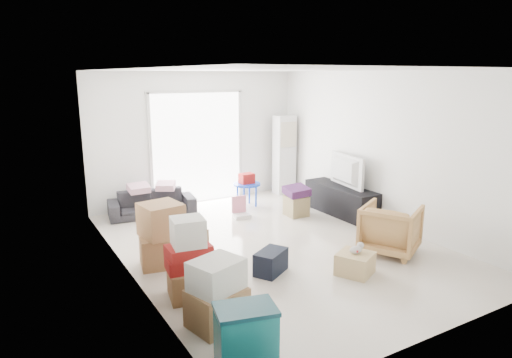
{
  "coord_description": "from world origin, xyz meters",
  "views": [
    {
      "loc": [
        -3.68,
        -5.71,
        2.63
      ],
      "look_at": [
        -0.22,
        0.2,
        1.06
      ],
      "focal_mm": 32.0,
      "sensor_mm": 36.0,
      "label": 1
    }
  ],
  "objects_px": {
    "tv_console": "(341,200)",
    "storage_bins": "(246,339)",
    "ac_tower": "(284,155)",
    "ottoman": "(296,206)",
    "kids_table": "(247,183)",
    "wood_crate": "(355,264)",
    "television": "(342,183)",
    "sofa": "(152,199)",
    "armchair": "(391,227)"
  },
  "relations": [
    {
      "from": "kids_table",
      "to": "storage_bins",
      "type": "bearing_deg",
      "value": -119.27
    },
    {
      "from": "armchair",
      "to": "wood_crate",
      "type": "height_order",
      "value": "armchair"
    },
    {
      "from": "ottoman",
      "to": "kids_table",
      "type": "xyz_separation_m",
      "value": [
        -0.5,
        1.04,
        0.3
      ]
    },
    {
      "from": "armchair",
      "to": "storage_bins",
      "type": "bearing_deg",
      "value": 84.34
    },
    {
      "from": "ottoman",
      "to": "wood_crate",
      "type": "relative_size",
      "value": 0.87
    },
    {
      "from": "ac_tower",
      "to": "ottoman",
      "type": "xyz_separation_m",
      "value": [
        -0.75,
        -1.55,
        -0.69
      ]
    },
    {
      "from": "storage_bins",
      "to": "wood_crate",
      "type": "xyz_separation_m",
      "value": [
        2.27,
        1.05,
        -0.17
      ]
    },
    {
      "from": "ottoman",
      "to": "kids_table",
      "type": "distance_m",
      "value": 1.2
    },
    {
      "from": "ottoman",
      "to": "sofa",
      "type": "bearing_deg",
      "value": 149.5
    },
    {
      "from": "ac_tower",
      "to": "tv_console",
      "type": "distance_m",
      "value": 1.99
    },
    {
      "from": "ac_tower",
      "to": "television",
      "type": "relative_size",
      "value": 1.66
    },
    {
      "from": "sofa",
      "to": "ac_tower",
      "type": "bearing_deg",
      "value": 11.66
    },
    {
      "from": "television",
      "to": "armchair",
      "type": "xyz_separation_m",
      "value": [
        -0.65,
        -1.88,
        -0.21
      ]
    },
    {
      "from": "sofa",
      "to": "armchair",
      "type": "distance_m",
      "value": 4.41
    },
    {
      "from": "wood_crate",
      "to": "sofa",
      "type": "bearing_deg",
      "value": 111.33
    },
    {
      "from": "sofa",
      "to": "wood_crate",
      "type": "bearing_deg",
      "value": -59.77
    },
    {
      "from": "television",
      "to": "storage_bins",
      "type": "height_order",
      "value": "television"
    },
    {
      "from": "ac_tower",
      "to": "storage_bins",
      "type": "relative_size",
      "value": 2.8
    },
    {
      "from": "television",
      "to": "armchair",
      "type": "height_order",
      "value": "armchair"
    },
    {
      "from": "ac_tower",
      "to": "kids_table",
      "type": "height_order",
      "value": "ac_tower"
    },
    {
      "from": "kids_table",
      "to": "television",
      "type": "bearing_deg",
      "value": -46.99
    },
    {
      "from": "television",
      "to": "sofa",
      "type": "distance_m",
      "value": 3.63
    },
    {
      "from": "television",
      "to": "wood_crate",
      "type": "bearing_deg",
      "value": 151.74
    },
    {
      "from": "tv_console",
      "to": "storage_bins",
      "type": "bearing_deg",
      "value": -140.2
    },
    {
      "from": "tv_console",
      "to": "sofa",
      "type": "relative_size",
      "value": 1.03
    },
    {
      "from": "ac_tower",
      "to": "ottoman",
      "type": "bearing_deg",
      "value": -115.83
    },
    {
      "from": "tv_console",
      "to": "ottoman",
      "type": "xyz_separation_m",
      "value": [
        -0.8,
        0.35,
        -0.08
      ]
    },
    {
      "from": "tv_console",
      "to": "wood_crate",
      "type": "height_order",
      "value": "tv_console"
    },
    {
      "from": "storage_bins",
      "to": "ottoman",
      "type": "xyz_separation_m",
      "value": [
        3.1,
        3.6,
        -0.12
      ]
    },
    {
      "from": "tv_console",
      "to": "storage_bins",
      "type": "xyz_separation_m",
      "value": [
        -3.9,
        -3.25,
        0.04
      ]
    },
    {
      "from": "armchair",
      "to": "ottoman",
      "type": "xyz_separation_m",
      "value": [
        -0.15,
        2.23,
        -0.22
      ]
    },
    {
      "from": "sofa",
      "to": "ottoman",
      "type": "xyz_separation_m",
      "value": [
        2.37,
        -1.4,
        -0.12
      ]
    },
    {
      "from": "television",
      "to": "sofa",
      "type": "bearing_deg",
      "value": 69.46
    },
    {
      "from": "ac_tower",
      "to": "storage_bins",
      "type": "height_order",
      "value": "ac_tower"
    },
    {
      "from": "ottoman",
      "to": "kids_table",
      "type": "bearing_deg",
      "value": 115.61
    },
    {
      "from": "television",
      "to": "ottoman",
      "type": "height_order",
      "value": "television"
    },
    {
      "from": "kids_table",
      "to": "wood_crate",
      "type": "xyz_separation_m",
      "value": [
        -0.33,
        -3.59,
        -0.34
      ]
    },
    {
      "from": "tv_console",
      "to": "sofa",
      "type": "bearing_deg",
      "value": 151.16
    },
    {
      "from": "storage_bins",
      "to": "kids_table",
      "type": "distance_m",
      "value": 5.32
    },
    {
      "from": "storage_bins",
      "to": "sofa",
      "type": "bearing_deg",
      "value": 81.65
    },
    {
      "from": "television",
      "to": "storage_bins",
      "type": "bearing_deg",
      "value": 138.1
    },
    {
      "from": "ac_tower",
      "to": "sofa",
      "type": "relative_size",
      "value": 1.09
    },
    {
      "from": "ac_tower",
      "to": "armchair",
      "type": "height_order",
      "value": "ac_tower"
    },
    {
      "from": "armchair",
      "to": "ottoman",
      "type": "bearing_deg",
      "value": -24.68
    },
    {
      "from": "armchair",
      "to": "ottoman",
      "type": "distance_m",
      "value": 2.24
    },
    {
      "from": "tv_console",
      "to": "armchair",
      "type": "height_order",
      "value": "armchair"
    },
    {
      "from": "tv_console",
      "to": "storage_bins",
      "type": "height_order",
      "value": "storage_bins"
    },
    {
      "from": "kids_table",
      "to": "tv_console",
      "type": "bearing_deg",
      "value": -46.99
    },
    {
      "from": "armchair",
      "to": "ottoman",
      "type": "height_order",
      "value": "armchair"
    },
    {
      "from": "ac_tower",
      "to": "wood_crate",
      "type": "height_order",
      "value": "ac_tower"
    }
  ]
}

